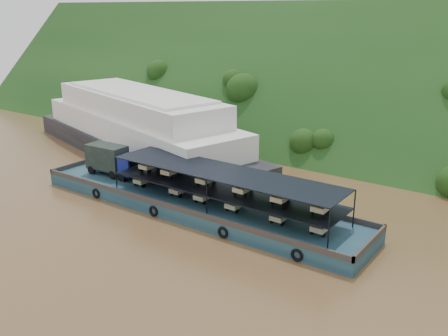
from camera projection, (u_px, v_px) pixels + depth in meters
The scene contains 4 objects.
ground at pixel (223, 211), 47.98m from camera, with size 160.00×160.00×0.00m, color brown.
hillside at pixel (361, 137), 75.85m from camera, with size 140.00×28.00×28.00m, color #143312.
cargo_barge at pixel (188, 197), 48.48m from camera, with size 35.00×7.18×4.54m.
passenger_ferry at pixel (139, 128), 65.25m from camera, with size 43.69×21.76×8.59m.
Camera 1 is at (25.96, -36.04, 18.61)m, focal length 40.00 mm.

